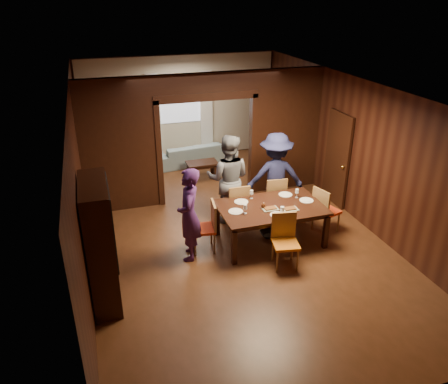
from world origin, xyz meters
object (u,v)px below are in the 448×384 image
object	(u,v)px
person_grey	(228,179)
sofa	(191,154)
person_navy	(275,177)
dining_table	(270,224)
chair_right	(327,209)
hutch	(100,244)
coffee_table	(202,169)
person_purple	(189,215)
chair_near	(286,242)
chair_far_r	(273,197)
chair_left	(203,227)
chair_far_l	(236,205)

from	to	relation	value
person_grey	sofa	bearing A→B (deg)	-65.73
person_navy	sofa	bearing A→B (deg)	-62.73
dining_table	chair_right	size ratio (longest dim) A/B	2.04
sofa	hutch	xyz separation A→B (m)	(-2.66, -5.35, 0.71)
coffee_table	chair_right	xyz separation A→B (m)	(1.67, -3.49, 0.28)
person_purple	hutch	distance (m)	1.73
chair_near	hutch	world-z (taller)	hutch
person_purple	hutch	bearing A→B (deg)	-47.35
sofa	chair_far_r	world-z (taller)	chair_far_r
sofa	chair_right	xyz separation A→B (m)	(1.73, -4.50, 0.20)
chair_near	hutch	size ratio (longest dim) A/B	0.48
person_purple	chair_left	distance (m)	0.50
person_purple	chair_far_l	bearing A→B (deg)	142.51
person_purple	sofa	world-z (taller)	person_purple
person_navy	coffee_table	bearing A→B (deg)	-58.54
person_purple	sofa	xyz separation A→B (m)	(1.11, 4.60, -0.58)
person_grey	person_navy	world-z (taller)	person_grey
person_purple	chair_far_r	distance (m)	2.29
person_navy	sofa	size ratio (longest dim) A/B	0.95
hutch	chair_right	bearing A→B (deg)	10.97
person_navy	dining_table	size ratio (longest dim) A/B	0.95
person_grey	chair_near	distance (m)	2.04
person_purple	chair_left	bearing A→B (deg)	134.06
chair_left	chair_far_r	xyz separation A→B (m)	(1.75, 0.81, 0.00)
dining_table	chair_near	bearing A→B (deg)	-95.01
hutch	chair_far_r	bearing A→B (deg)	25.39
coffee_table	chair_far_l	size ratio (longest dim) A/B	0.82
chair_far_r	chair_left	bearing A→B (deg)	29.48
chair_far_l	dining_table	bearing A→B (deg)	120.02
person_navy	chair_far_l	size ratio (longest dim) A/B	1.94
chair_right	chair_left	bearing A→B (deg)	72.10
sofa	chair_far_l	distance (m)	3.77
chair_far_l	hutch	bearing A→B (deg)	31.23
person_navy	dining_table	bearing A→B (deg)	74.97
chair_right	chair_far_r	distance (m)	1.17
chair_far_r	dining_table	bearing A→B (deg)	68.34
person_grey	chair_near	world-z (taller)	person_grey
person_navy	chair_far_l	distance (m)	1.02
chair_far_l	person_navy	bearing A→B (deg)	-170.14
chair_right	chair_near	size ratio (longest dim) A/B	1.00
chair_right	hutch	world-z (taller)	hutch
chair_right	hutch	distance (m)	4.50
person_navy	chair_near	size ratio (longest dim) A/B	1.94
person_navy	chair_right	world-z (taller)	person_navy
person_purple	chair_right	world-z (taller)	person_purple
person_navy	chair_left	xyz separation A→B (m)	(-1.79, -0.83, -0.45)
person_purple	coffee_table	world-z (taller)	person_purple
person_purple	chair_far_l	distance (m)	1.49
person_grey	coffee_table	size ratio (longest dim) A/B	2.36
chair_far_r	hutch	distance (m)	4.01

